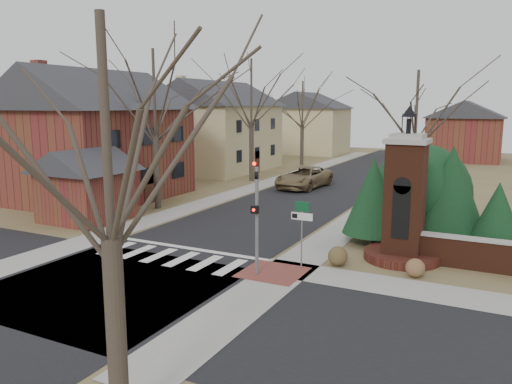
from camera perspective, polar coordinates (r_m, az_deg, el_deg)
The scene contains 29 objects.
ground at distance 21.44m, azimuth -11.06°, elevation -7.92°, with size 120.00×120.00×0.00m, color brown.
main_street at distance 40.60m, azimuth 8.29°, elevation 0.62°, with size 8.00×70.00×0.01m, color black.
cross_street at distance 19.30m, azimuth -16.61°, elevation -10.19°, with size 120.00×8.00×0.01m, color black.
crosswalk_zone at distance 22.04m, azimuth -9.78°, elevation -7.36°, with size 8.00×2.20×0.02m, color silver.
stop_bar at distance 23.20m, azimuth -7.57°, elevation -6.42°, with size 8.00×0.35×0.02m, color silver.
sidewalk_right_main at distance 39.29m, azimuth 15.49°, elevation 0.05°, with size 2.00×60.00×0.02m, color gray.
sidewalk_left at distance 42.51m, azimuth 1.64°, elevation 1.14°, with size 2.00×60.00×0.02m, color gray.
curb_apron at distance 19.85m, azimuth 1.93°, elevation -9.17°, with size 2.40×2.40×0.02m, color brown.
traffic_signal_pole at distance 18.99m, azimuth 0.06°, elevation -1.97°, with size 0.28×0.41×4.50m.
sign_post at distance 19.88m, azimuth 5.24°, elevation -3.36°, with size 0.90×0.07×2.75m.
brick_gate_monument at distance 21.77m, azimuth 16.58°, elevation -1.99°, with size 3.20×3.20×6.47m.
house_brick_left at distance 36.60m, azimuth -17.89°, elevation 6.57°, with size 9.80×11.80×9.42m.
house_stucco_left at distance 50.39m, azimuth -4.53°, elevation 7.73°, with size 9.80×12.80×9.28m.
garage_left at distance 29.79m, azimuth -18.90°, elevation 1.16°, with size 4.80×4.80×4.29m.
house_distant_left at distance 68.65m, azimuth 5.80°, elevation 8.00°, with size 10.80×8.80×8.53m.
house_distant_right at distance 64.25m, azimuth 22.79°, elevation 6.62°, with size 8.80×8.80×7.30m.
evergreen_near at distance 24.03m, azimuth 13.25°, elevation -0.42°, with size 2.80×2.80×4.10m.
evergreen_mid at distance 24.63m, azimuth 21.42°, elevation 0.11°, with size 3.40×3.40×4.70m.
evergreen_far at distance 23.67m, azimuth 25.89°, elevation -2.30°, with size 2.40×2.40×3.30m.
evergreen_mass at distance 26.11m, azimuth 18.41°, elevation 0.37°, with size 4.80×4.80×4.80m, color #103216.
bare_tree_0 at distance 31.85m, azimuth -11.58°, elevation 11.88°, with size 8.05×8.05×11.15m.
bare_tree_1 at distance 42.84m, azimuth -0.54°, elevation 11.97°, with size 8.40×8.40×11.64m.
bare_tree_2 at distance 54.87m, azimuth 5.35°, elevation 10.43°, with size 7.35×7.35×10.19m.
bare_tree_3 at distance 32.44m, azimuth 17.93°, elevation 9.79°, with size 7.00×7.00×9.70m.
bare_tree_4 at distance 9.69m, azimuth -16.89°, elevation 8.61°, with size 6.65×6.65×9.21m.
pickup_truck at distance 39.72m, azimuth 5.49°, elevation 1.68°, with size 2.78×6.04×1.68m, color olive.
distant_car at distance 61.49m, azimuth 16.38°, elevation 4.07°, with size 1.39×4.00×1.32m, color #35363D.
dry_shrub_left at distance 20.82m, azimuth 9.33°, elevation -7.24°, with size 0.81×0.81×0.81m, color brown.
dry_shrub_right at distance 20.18m, azimuth 17.74°, elevation -8.27°, with size 0.73×0.73×0.73m, color brown.
Camera 1 is at (12.67, -16.02, 6.51)m, focal length 35.00 mm.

